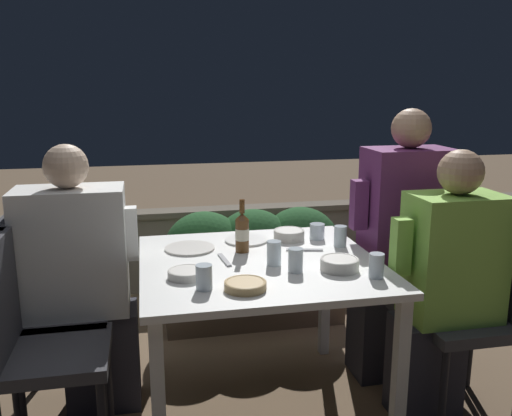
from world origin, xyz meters
TOP-DOWN VIEW (x-y plane):
  - ground_plane at (0.00, 0.00)m, footprint 16.00×16.00m
  - parapet_wall at (0.00, 1.62)m, footprint 9.00×0.18m
  - dining_table at (0.00, 0.00)m, footprint 1.03×1.00m
  - planter_hedge at (0.17, 0.95)m, footprint 1.11×0.47m
  - chair_left_near at (-0.95, -0.16)m, footprint 0.43×0.42m
  - chair_left_far at (-0.97, 0.19)m, footprint 0.43×0.42m
  - person_white_polo at (-0.77, 0.19)m, footprint 0.52×0.26m
  - chair_right_near at (0.98, -0.21)m, footprint 0.43×0.42m
  - person_green_blouse at (0.78, -0.21)m, footprint 0.48×0.26m
  - chair_right_far at (0.95, 0.18)m, footprint 0.43×0.42m
  - person_purple_stripe at (0.75, 0.18)m, footprint 0.49×0.26m
  - beer_bottle at (-0.05, 0.14)m, footprint 0.06×0.06m
  - plate_0 at (-0.29, 0.23)m, footprint 0.23×0.23m
  - plate_1 at (-0.00, 0.31)m, footprint 0.21×0.21m
  - bowl_0 at (0.30, -0.19)m, footprint 0.16×0.16m
  - bowl_1 at (-0.33, -0.15)m, footprint 0.15×0.15m
  - bowl_2 at (0.21, 0.29)m, footprint 0.15×0.15m
  - bowl_3 at (-0.12, -0.32)m, footprint 0.16×0.16m
  - glass_cup_0 at (0.11, -0.17)m, footprint 0.06×0.06m
  - glass_cup_1 at (0.05, -0.07)m, footprint 0.06×0.06m
  - glass_cup_2 at (-0.28, -0.29)m, footprint 0.06×0.06m
  - glass_cup_3 at (0.35, 0.28)m, footprint 0.07×0.07m
  - glass_cup_4 at (0.42, 0.13)m, footprint 0.06×0.06m
  - glass_cup_5 at (0.41, -0.30)m, footprint 0.06×0.06m
  - fork_0 at (0.24, 0.10)m, footprint 0.17×0.06m
  - fork_1 at (-0.15, 0.03)m, footprint 0.04×0.17m
  - potted_plant at (-1.29, 0.90)m, footprint 0.33×0.33m

SIDE VIEW (x-z plane):
  - ground_plane at x=0.00m, z-range 0.00..0.00m
  - parapet_wall at x=0.00m, z-range 0.01..0.60m
  - planter_hedge at x=0.17m, z-range 0.04..0.77m
  - potted_plant at x=-1.29m, z-range 0.08..0.74m
  - chair_left_near at x=-0.95m, z-range 0.10..1.02m
  - chair_left_far at x=-0.97m, z-range 0.10..1.02m
  - chair_right_near at x=0.98m, z-range 0.10..1.02m
  - chair_right_far at x=0.95m, z-range 0.10..1.02m
  - person_green_blouse at x=0.78m, z-range 0.00..1.22m
  - person_white_polo at x=-0.77m, z-range 0.00..1.23m
  - dining_table at x=0.00m, z-range 0.28..1.00m
  - person_purple_stripe at x=0.75m, z-range 0.01..1.37m
  - fork_0 at x=0.24m, z-range 0.72..0.73m
  - fork_1 at x=-0.15m, z-range 0.72..0.73m
  - plate_0 at x=-0.29m, z-range 0.72..0.73m
  - plate_1 at x=0.00m, z-range 0.72..0.73m
  - bowl_3 at x=-0.12m, z-range 0.73..0.76m
  - bowl_1 at x=-0.33m, z-range 0.73..0.76m
  - bowl_2 at x=0.21m, z-range 0.73..0.78m
  - bowl_0 at x=0.30m, z-range 0.73..0.78m
  - glass_cup_3 at x=0.35m, z-range 0.72..0.80m
  - glass_cup_2 at x=-0.28m, z-range 0.72..0.82m
  - glass_cup_4 at x=0.42m, z-range 0.72..0.82m
  - glass_cup_5 at x=0.41m, z-range 0.72..0.82m
  - glass_cup_0 at x=0.11m, z-range 0.72..0.82m
  - glass_cup_1 at x=0.05m, z-range 0.72..0.83m
  - beer_bottle at x=-0.05m, z-range 0.69..0.94m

